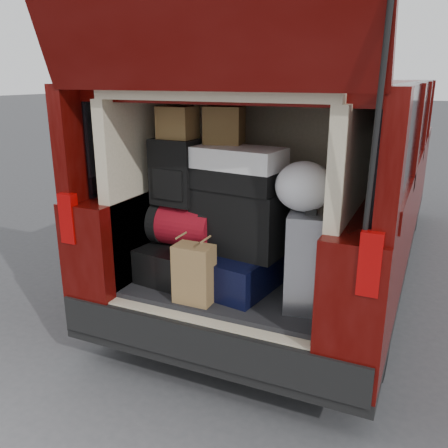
% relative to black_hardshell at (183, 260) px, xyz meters
% --- Properties ---
extents(ground, '(80.00, 80.00, 0.00)m').
position_rel_black_hardshell_xyz_m(ground, '(0.37, -0.16, -0.66)').
color(ground, '#38383B').
rests_on(ground, ground).
extents(minivan, '(1.90, 5.35, 2.77)m').
position_rel_black_hardshell_xyz_m(minivan, '(0.37, 1.70, 0.25)').
color(minivan, black).
rests_on(minivan, ground).
extents(load_floor, '(1.24, 1.05, 0.55)m').
position_rel_black_hardshell_xyz_m(load_floor, '(0.37, 0.12, -0.39)').
color(load_floor, black).
rests_on(load_floor, ground).
extents(black_hardshell, '(0.47, 0.60, 0.22)m').
position_rel_black_hardshell_xyz_m(black_hardshell, '(0.00, 0.00, 0.00)').
color(black_hardshell, black).
rests_on(black_hardshell, load_floor).
extents(navy_hardshell, '(0.50, 0.58, 0.23)m').
position_rel_black_hardshell_xyz_m(navy_hardshell, '(0.40, -0.02, 0.00)').
color(navy_hardshell, black).
rests_on(navy_hardshell, load_floor).
extents(silver_roller, '(0.29, 0.41, 0.56)m').
position_rel_black_hardshell_xyz_m(silver_roller, '(0.85, -0.06, 0.17)').
color(silver_roller, silver).
rests_on(silver_roller, load_floor).
extents(kraft_bag, '(0.23, 0.15, 0.35)m').
position_rel_black_hardshell_xyz_m(kraft_bag, '(0.24, -0.31, 0.06)').
color(kraft_bag, olive).
rests_on(kraft_bag, load_floor).
extents(red_duffel, '(0.43, 0.29, 0.27)m').
position_rel_black_hardshell_xyz_m(red_duffel, '(0.03, -0.01, 0.25)').
color(red_duffel, maroon).
rests_on(red_duffel, black_hardshell).
extents(black_soft_case, '(0.59, 0.40, 0.40)m').
position_rel_black_hardshell_xyz_m(black_soft_case, '(0.39, 0.04, 0.31)').
color(black_soft_case, black).
rests_on(black_soft_case, navy_hardshell).
extents(backpack, '(0.30, 0.20, 0.41)m').
position_rel_black_hardshell_xyz_m(backpack, '(-0.03, -0.03, 0.59)').
color(backpack, black).
rests_on(backpack, red_duffel).
extents(twotone_duffel, '(0.59, 0.36, 0.25)m').
position_rel_black_hardshell_xyz_m(twotone_duffel, '(0.37, 0.01, 0.64)').
color(twotone_duffel, white).
rests_on(twotone_duffel, black_soft_case).
extents(grocery_sack_lower, '(0.22, 0.18, 0.19)m').
position_rel_black_hardshell_xyz_m(grocery_sack_lower, '(-0.01, -0.01, 0.89)').
color(grocery_sack_lower, brown).
rests_on(grocery_sack_lower, backpack).
extents(grocery_sack_upper, '(0.25, 0.22, 0.22)m').
position_rel_black_hardshell_xyz_m(grocery_sack_upper, '(0.24, 0.12, 0.88)').
color(grocery_sack_upper, brown).
rests_on(grocery_sack_upper, twotone_duffel).
extents(plastic_bag_right, '(0.32, 0.30, 0.27)m').
position_rel_black_hardshell_xyz_m(plastic_bag_right, '(0.81, -0.08, 0.59)').
color(plastic_bag_right, silver).
rests_on(plastic_bag_right, silver_roller).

